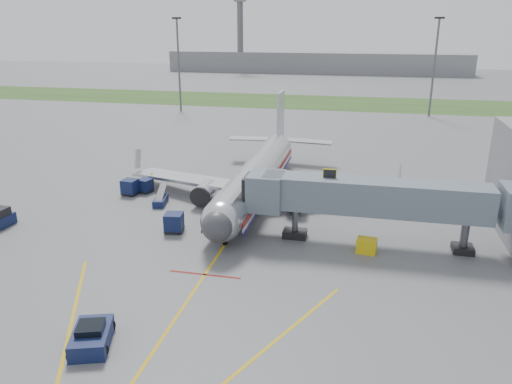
% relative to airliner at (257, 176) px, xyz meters
% --- Properties ---
extents(ground, '(400.00, 400.00, 0.00)m').
position_rel_airliner_xyz_m(ground, '(-0.00, -15.25, -2.65)').
color(ground, '#565659').
rests_on(ground, ground).
extents(grass_strip, '(300.00, 25.00, 0.01)m').
position_rel_airliner_xyz_m(grass_strip, '(-0.00, 74.75, -2.64)').
color(grass_strip, '#2D4C1E').
rests_on(grass_strip, ground).
extents(apron_markings, '(21.52, 50.00, 0.01)m').
position_rel_airliner_xyz_m(apron_markings, '(-0.00, -22.65, -2.64)').
color(apron_markings, gold).
rests_on(apron_markings, ground).
extents(airliner, '(32.10, 35.67, 10.25)m').
position_rel_airliner_xyz_m(airliner, '(0.00, 0.00, 0.00)').
color(airliner, silver).
rests_on(airliner, ground).
extents(jet_bridge, '(25.30, 4.00, 6.90)m').
position_rel_airliner_xyz_m(jet_bridge, '(12.86, -10.25, 1.82)').
color(jet_bridge, slate).
rests_on(jet_bridge, ground).
extents(light_mast_left, '(2.00, 0.44, 20.40)m').
position_rel_airliner_xyz_m(light_mast_left, '(-30.00, 54.75, 8.13)').
color(light_mast_left, '#595B60').
rests_on(light_mast_left, ground).
extents(light_mast_right, '(2.00, 0.44, 20.40)m').
position_rel_airliner_xyz_m(light_mast_right, '(25.00, 59.75, 8.13)').
color(light_mast_right, '#595B60').
rests_on(light_mast_right, ground).
extents(distant_terminal, '(120.00, 14.00, 8.00)m').
position_rel_airliner_xyz_m(distant_terminal, '(-10.00, 154.75, 1.35)').
color(distant_terminal, slate).
rests_on(distant_terminal, ground).
extents(control_tower, '(4.00, 4.00, 30.00)m').
position_rel_airliner_xyz_m(control_tower, '(-40.00, 149.75, 14.68)').
color(control_tower, '#595B60').
rests_on(control_tower, ground).
extents(pushback_tug, '(3.27, 4.16, 1.52)m').
position_rel_airliner_xyz_m(pushback_tug, '(-4.00, -29.69, -2.01)').
color(pushback_tug, '#0D1D3A').
rests_on(pushback_tug, ground).
extents(baggage_tug, '(1.66, 2.88, 1.94)m').
position_rel_airliner_xyz_m(baggage_tug, '(-22.90, -14.16, -1.79)').
color(baggage_tug, '#0D1D3A').
rests_on(baggage_tug, ground).
extents(baggage_cart_a, '(1.88, 1.88, 1.84)m').
position_rel_airliner_xyz_m(baggage_cart_a, '(-14.77, -2.27, -1.71)').
color(baggage_cart_a, '#0D1D3A').
rests_on(baggage_cart_a, ground).
extents(baggage_cart_b, '(1.96, 1.96, 1.87)m').
position_rel_airliner_xyz_m(baggage_cart_b, '(-5.64, -11.53, -1.69)').
color(baggage_cart_b, '#0D1D3A').
rests_on(baggage_cart_b, ground).
extents(baggage_cart_c, '(1.84, 1.84, 1.63)m').
position_rel_airliner_xyz_m(baggage_cart_c, '(-13.43, -1.07, -1.82)').
color(baggage_cart_c, '#0D1D3A').
rests_on(baggage_cart_c, ground).
extents(belt_loader, '(1.76, 3.83, 1.81)m').
position_rel_airliner_xyz_m(belt_loader, '(-10.01, -4.50, -2.20)').
color(belt_loader, '#0D1D3A').
rests_on(belt_loader, ground).
extents(ground_power_cart, '(1.84, 1.36, 1.35)m').
position_rel_airliner_xyz_m(ground_power_cart, '(12.66, -12.25, -1.98)').
color(ground_power_cart, gold).
rests_on(ground_power_cart, ground).
extents(ramp_worker, '(0.73, 0.81, 1.87)m').
position_rel_airliner_xyz_m(ramp_worker, '(-13.33, 0.90, -1.71)').
color(ramp_worker, '#C3DB19').
rests_on(ramp_worker, ground).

